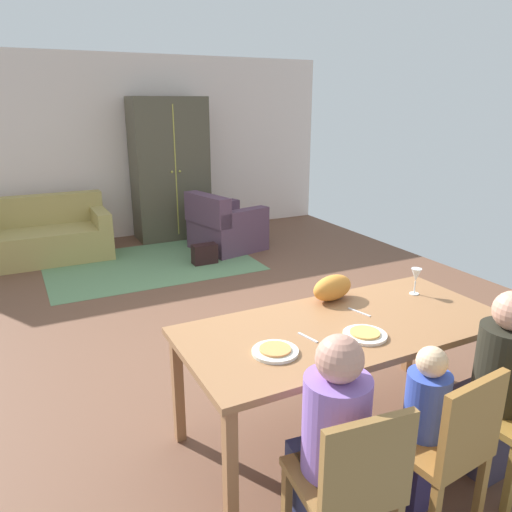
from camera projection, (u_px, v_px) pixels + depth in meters
ground_plane at (215, 312)px, 5.00m from camera, size 6.47×6.63×0.02m
back_wall at (129, 148)px, 7.45m from camera, size 6.47×0.10×2.70m
dining_table at (345, 334)px, 2.97m from camera, size 1.99×0.91×0.76m
plate_near_man at (275, 352)px, 2.61m from camera, size 0.25×0.25×0.02m
pizza_near_man at (275, 349)px, 2.61m from camera, size 0.17×0.17×0.01m
plate_near_child at (365, 335)px, 2.79m from camera, size 0.25×0.25×0.02m
pizza_near_child at (365, 333)px, 2.79m from camera, size 0.17×0.17×0.01m
wine_glass at (416, 276)px, 3.37m from camera, size 0.07×0.07×0.19m
fork at (308, 337)px, 2.78m from camera, size 0.05×0.15×0.01m
knife at (359, 312)px, 3.11m from camera, size 0.06×0.17×0.01m
dining_chair_man at (351, 481)px, 2.10m from camera, size 0.46×0.46×0.87m
person_man at (330, 451)px, 2.25m from camera, size 0.31×0.41×1.11m
dining_chair_child at (447, 441)px, 2.34m from camera, size 0.46×0.46×0.87m
person_child at (418, 432)px, 2.50m from camera, size 0.22×0.30×0.92m
person_woman at (494, 390)px, 2.72m from camera, size 0.30×0.41×1.11m
cat at (332, 288)px, 3.29m from camera, size 0.35×0.22×0.17m
area_rug at (151, 264)px, 6.44m from camera, size 2.60×1.80×0.01m
couch at (41, 237)px, 6.55m from camera, size 1.71×0.86×0.82m
armchair at (225, 228)px, 6.99m from camera, size 1.03×1.03×0.82m
armoire at (170, 169)px, 7.43m from camera, size 1.10×0.59×2.10m
handbag at (205, 254)px, 6.42m from camera, size 0.32×0.16×0.26m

